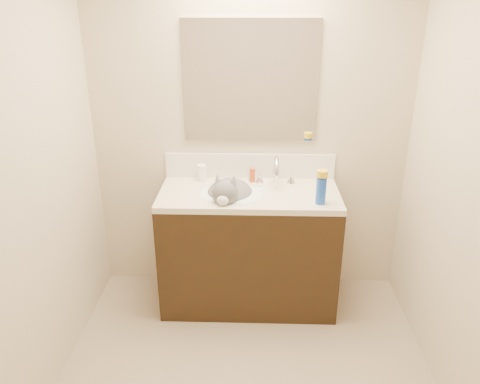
# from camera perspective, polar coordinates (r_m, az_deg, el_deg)

# --- Properties ---
(room_shell) EXTENTS (2.24, 2.54, 2.52)m
(room_shell) POSITION_cam_1_polar(r_m,az_deg,el_deg) (1.98, 0.89, 5.70)
(room_shell) COLOR #C4B192
(room_shell) RESTS_ON ground
(vanity_cabinet) EXTENTS (1.20, 0.55, 0.82)m
(vanity_cabinet) POSITION_cam_1_polar(r_m,az_deg,el_deg) (3.32, 1.07, -7.17)
(vanity_cabinet) COLOR black
(vanity_cabinet) RESTS_ON ground
(counter_slab) EXTENTS (1.20, 0.55, 0.04)m
(counter_slab) POSITION_cam_1_polar(r_m,az_deg,el_deg) (3.12, 1.13, -0.33)
(counter_slab) COLOR beige
(counter_slab) RESTS_ON vanity_cabinet
(basin) EXTENTS (0.45, 0.36, 0.14)m
(basin) POSITION_cam_1_polar(r_m,az_deg,el_deg) (3.12, -1.09, -1.36)
(basin) COLOR white
(basin) RESTS_ON vanity_cabinet
(faucet) EXTENTS (0.28, 0.20, 0.21)m
(faucet) POSITION_cam_1_polar(r_m,az_deg,el_deg) (3.21, 4.39, 2.33)
(faucet) COLOR silver
(faucet) RESTS_ON counter_slab
(cat) EXTENTS (0.36, 0.46, 0.34)m
(cat) POSITION_cam_1_polar(r_m,az_deg,el_deg) (3.10, -1.32, -0.50)
(cat) COLOR #575457
(cat) RESTS_ON basin
(backsplash) EXTENTS (1.20, 0.02, 0.18)m
(backsplash) POSITION_cam_1_polar(r_m,az_deg,el_deg) (3.33, 1.21, 3.20)
(backsplash) COLOR silver
(backsplash) RESTS_ON counter_slab
(mirror) EXTENTS (0.90, 0.02, 0.80)m
(mirror) POSITION_cam_1_polar(r_m,az_deg,el_deg) (3.18, 1.30, 13.26)
(mirror) COLOR white
(mirror) RESTS_ON room_shell
(pill_bottle) EXTENTS (0.08, 0.08, 0.12)m
(pill_bottle) POSITION_cam_1_polar(r_m,az_deg,el_deg) (3.30, -4.66, 2.36)
(pill_bottle) COLOR white
(pill_bottle) RESTS_ON counter_slab
(pill_label) EXTENTS (0.08, 0.08, 0.04)m
(pill_label) POSITION_cam_1_polar(r_m,az_deg,el_deg) (3.30, -4.65, 2.15)
(pill_label) COLOR orange
(pill_label) RESTS_ON pill_bottle
(silver_jar) EXTENTS (0.06, 0.06, 0.05)m
(silver_jar) POSITION_cam_1_polar(r_m,az_deg,el_deg) (3.29, 1.39, 1.81)
(silver_jar) COLOR #B7B7BC
(silver_jar) RESTS_ON counter_slab
(amber_bottle) EXTENTS (0.04, 0.04, 0.10)m
(amber_bottle) POSITION_cam_1_polar(r_m,az_deg,el_deg) (3.27, 1.51, 2.08)
(amber_bottle) COLOR #C24316
(amber_bottle) RESTS_ON counter_slab
(toothbrush) EXTENTS (0.02, 0.15, 0.01)m
(toothbrush) POSITION_cam_1_polar(r_m,az_deg,el_deg) (3.19, 2.48, 0.62)
(toothbrush) COLOR white
(toothbrush) RESTS_ON counter_slab
(toothbrush_head) EXTENTS (0.02, 0.03, 0.01)m
(toothbrush_head) POSITION_cam_1_polar(r_m,az_deg,el_deg) (3.19, 2.48, 0.66)
(toothbrush_head) COLOR #6AACE1
(toothbrush_head) RESTS_ON counter_slab
(spray_can) EXTENTS (0.08, 0.08, 0.17)m
(spray_can) POSITION_cam_1_polar(r_m,az_deg,el_deg) (2.96, 9.85, 0.17)
(spray_can) COLOR blue
(spray_can) RESTS_ON counter_slab
(spray_cap) EXTENTS (0.08, 0.08, 0.04)m
(spray_cap) POSITION_cam_1_polar(r_m,az_deg,el_deg) (2.91, 10.00, 2.22)
(spray_cap) COLOR gold
(spray_cap) RESTS_ON spray_can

